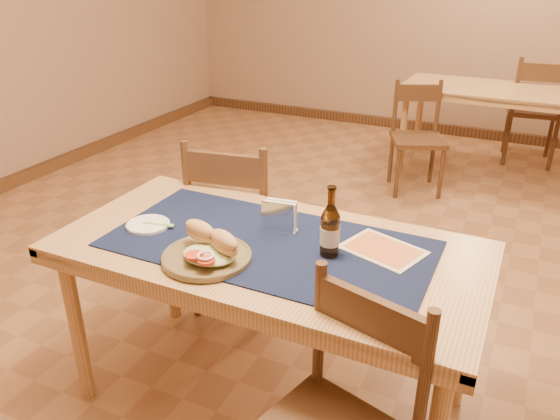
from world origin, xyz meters
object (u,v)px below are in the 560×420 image
at_px(back_table, 494,98).
at_px(sandwich_plate, 208,252).
at_px(beer_bottle, 330,230).
at_px(main_table, 269,263).
at_px(napkin_holder, 279,217).
at_px(chair_main_far, 238,222).

bearing_deg(back_table, sandwich_plate, -100.33).
distance_m(back_table, beer_bottle, 3.20).
relative_size(sandwich_plate, beer_bottle, 1.21).
distance_m(back_table, sandwich_plate, 3.46).
height_order(main_table, back_table, same).
xyz_separation_m(main_table, napkin_holder, (-0.01, 0.11, 0.15)).
bearing_deg(chair_main_far, back_table, 70.52).
xyz_separation_m(back_table, beer_bottle, (-0.25, -3.18, 0.19)).
bearing_deg(napkin_holder, chair_main_far, 135.25).
distance_m(back_table, chair_main_far, 2.81).
bearing_deg(beer_bottle, sandwich_plate, -149.39).
xyz_separation_m(back_table, napkin_holder, (-0.49, -3.08, 0.15)).
distance_m(main_table, chair_main_far, 0.73).
relative_size(back_table, sandwich_plate, 4.68).
xyz_separation_m(chair_main_far, sandwich_plate, (0.32, -0.75, 0.29)).
height_order(back_table, beer_bottle, beer_bottle).
height_order(back_table, napkin_holder, napkin_holder).
bearing_deg(sandwich_plate, napkin_holder, 68.42).
height_order(main_table, sandwich_plate, sandwich_plate).
distance_m(sandwich_plate, napkin_holder, 0.34).
distance_m(beer_bottle, napkin_holder, 0.27).
height_order(chair_main_far, sandwich_plate, chair_main_far).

